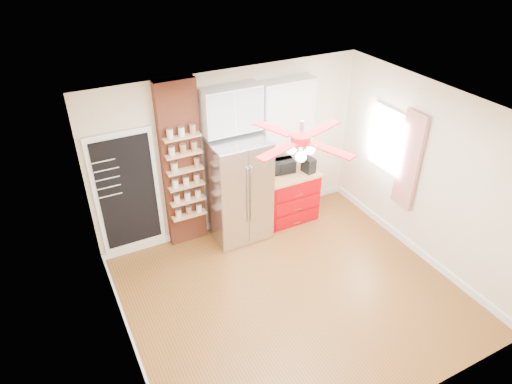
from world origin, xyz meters
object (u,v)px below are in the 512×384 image
red_cabinet (289,195)px  ceiling_fan (301,139)px  fridge (239,189)px  coffee_maker (309,165)px  toaster_oven (282,166)px  canister_left (313,167)px  pantry_jar_oats (174,167)px

red_cabinet → ceiling_fan: ceiling_fan is taller
fridge → coffee_maker: 1.28m
red_cabinet → toaster_oven: (-0.09, 0.09, 0.56)m
fridge → ceiling_fan: (0.05, -1.63, 1.55)m
canister_left → red_cabinet: bearing=160.6°
pantry_jar_oats → fridge: bearing=-9.7°
ceiling_fan → canister_left: bearing=50.2°
red_cabinet → coffee_maker: (0.30, -0.11, 0.57)m
fridge → pantry_jar_oats: size_ratio=13.01×
ceiling_fan → coffee_maker: (1.22, 1.57, -1.40)m
canister_left → pantry_jar_oats: 2.35m
pantry_jar_oats → toaster_oven: bearing=-0.7°
coffee_maker → canister_left: size_ratio=1.69×
toaster_oven → canister_left: toaster_oven is taller
fridge → ceiling_fan: bearing=-88.2°
ceiling_fan → pantry_jar_oats: ceiling_fan is taller
red_cabinet → pantry_jar_oats: pantry_jar_oats is taller
red_cabinet → coffee_maker: bearing=-20.3°
canister_left → pantry_jar_oats: size_ratio=1.10×
canister_left → toaster_oven: bearing=154.3°
canister_left → ceiling_fan: bearing=-129.8°
red_cabinet → toaster_oven: size_ratio=2.42×
red_cabinet → toaster_oven: 0.57m
fridge → toaster_oven: 0.90m
toaster_oven → pantry_jar_oats: 1.88m
fridge → pantry_jar_oats: fridge is taller
coffee_maker → toaster_oven: bearing=144.7°
toaster_oven → ceiling_fan: bearing=-108.4°
fridge → coffee_maker: size_ratio=6.99×
red_cabinet → canister_left: size_ratio=6.34×
toaster_oven → pantry_jar_oats: size_ratio=2.88×
red_cabinet → canister_left: 0.65m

